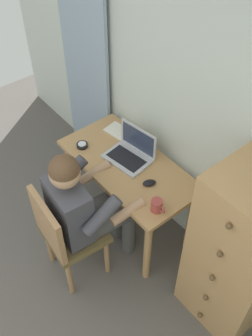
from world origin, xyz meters
The scene contains 11 objects.
wall_back centered at (0.00, 2.20, 1.25)m, with size 4.80×0.05×2.50m, color silver.
curtain_panel centered at (-1.18, 2.13, 1.13)m, with size 0.64×0.03×2.27m, color #8EA3B7.
desk centered at (-0.25, 1.85, 0.60)m, with size 1.12×0.57×0.72m.
dresser centered at (0.78, 1.91, 0.67)m, with size 0.53×0.49×1.33m.
chair centered at (-0.16, 1.20, 0.51)m, with size 0.45×0.43×0.90m.
person_seated centered at (-0.15, 1.38, 0.69)m, with size 0.56×0.61×1.21m.
laptop centered at (-0.30, 1.91, 0.77)m, with size 0.37×0.30×0.24m.
computer_mouse centered at (0.01, 1.84, 0.74)m, with size 0.06×0.10×0.03m, color black.
desk_clock centered at (-0.63, 1.69, 0.74)m, with size 0.09×0.09×0.03m.
notebook_pad centered at (-0.59, 2.02, 0.73)m, with size 0.21×0.15×0.01m, color silver.
coffee_mug centered at (0.21, 1.72, 0.77)m, with size 0.12×0.08×0.09m.
Camera 1 is at (1.35, 0.53, 2.83)m, focal length 41.74 mm.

